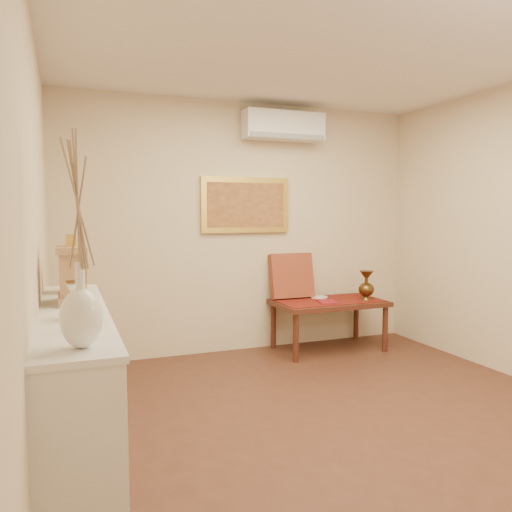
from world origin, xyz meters
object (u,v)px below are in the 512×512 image
mantel_clock (72,274)px  low_table (329,306)px  brass_urn_tall (366,282)px  display_ledge (75,397)px  wooden_chest (73,274)px  white_vase (79,239)px

mantel_clock → low_table: size_ratio=0.34×
mantel_clock → low_table: (2.67, 1.62, -0.67)m
brass_urn_tall → low_table: 0.50m
brass_urn_tall → mantel_clock: size_ratio=0.96×
display_ledge → wooden_chest: bearing=88.2°
white_vase → low_table: white_vase is taller
brass_urn_tall → low_table: size_ratio=0.33×
mantel_clock → white_vase: bearing=-89.3°
low_table → wooden_chest: bearing=-155.8°
brass_urn_tall → mantel_clock: bearing=-154.1°
wooden_chest → display_ledge: bearing=-91.8°
white_vase → brass_urn_tall: bearing=40.2°
brass_urn_tall → mantel_clock: (-3.06, -1.49, 0.40)m
white_vase → wooden_chest: white_vase is taller
white_vase → brass_urn_tall: 4.05m
white_vase → wooden_chest: size_ratio=3.57×
white_vase → low_table: 3.90m
display_ledge → low_table: 3.27m
brass_urn_tall → wooden_chest: size_ratio=1.61×
mantel_clock → wooden_chest: size_ratio=1.68×
display_ledge → low_table: bearing=35.1°
wooden_chest → low_table: size_ratio=0.20×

